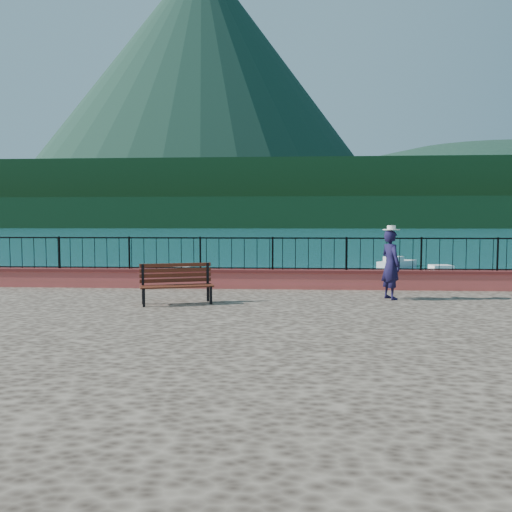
# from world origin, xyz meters

# --- Properties ---
(ground) EXTENTS (2000.00, 2000.00, 0.00)m
(ground) POSITION_xyz_m (0.00, 0.00, 0.00)
(ground) COLOR #19596B
(ground) RESTS_ON ground
(promenade) EXTENTS (30.00, 20.00, 1.20)m
(promenade) POSITION_xyz_m (0.00, -6.00, 0.60)
(promenade) COLOR #332821
(promenade) RESTS_ON ground
(parapet) EXTENTS (28.00, 0.46, 0.58)m
(parapet) POSITION_xyz_m (0.00, 3.70, 1.49)
(parapet) COLOR #CB494B
(parapet) RESTS_ON promenade
(railing) EXTENTS (27.00, 0.05, 0.95)m
(railing) POSITION_xyz_m (0.00, 3.70, 2.25)
(railing) COLOR black
(railing) RESTS_ON parapet
(dock) EXTENTS (2.00, 16.00, 0.30)m
(dock) POSITION_xyz_m (-2.00, 12.00, 0.15)
(dock) COLOR #2D231C
(dock) RESTS_ON ground
(far_forest) EXTENTS (900.00, 60.00, 18.00)m
(far_forest) POSITION_xyz_m (0.00, 300.00, 9.00)
(far_forest) COLOR black
(far_forest) RESTS_ON ground
(foothills) EXTENTS (900.00, 120.00, 44.00)m
(foothills) POSITION_xyz_m (0.00, 360.00, 22.00)
(foothills) COLOR black
(foothills) RESTS_ON ground
(volcano) EXTENTS (560.00, 560.00, 380.00)m
(volcano) POSITION_xyz_m (-120.00, 700.00, 190.00)
(volcano) COLOR #142D23
(volcano) RESTS_ON ground
(companion_hill) EXTENTS (448.00, 384.00, 180.00)m
(companion_hill) POSITION_xyz_m (220.00, 560.00, 0.00)
(companion_hill) COLOR #142D23
(companion_hill) RESTS_ON ground
(park_bench) EXTENTS (1.85, 1.11, 0.98)m
(park_bench) POSITION_xyz_m (-2.57, 0.71, 1.50)
(park_bench) COLOR black
(park_bench) RESTS_ON promenade
(person) EXTENTS (0.65, 0.77, 1.80)m
(person) POSITION_xyz_m (2.83, 1.81, 2.10)
(person) COLOR black
(person) RESTS_ON promenade
(hat) EXTENTS (0.44, 0.44, 0.12)m
(hat) POSITION_xyz_m (2.83, 1.81, 3.06)
(hat) COLOR white
(hat) RESTS_ON person
(boat_0) EXTENTS (3.87, 2.82, 0.80)m
(boat_0) POSITION_xyz_m (-5.08, 6.56, 0.40)
(boat_0) COLOR silver
(boat_0) RESTS_ON ground
(boat_2) EXTENTS (3.34, 1.60, 0.80)m
(boat_2) POSITION_xyz_m (9.43, 17.79, 0.40)
(boat_2) COLOR silver
(boat_2) RESTS_ON ground
(boat_3) EXTENTS (3.12, 4.38, 0.80)m
(boat_3) POSITION_xyz_m (-5.63, 15.84, 0.40)
(boat_3) COLOR silver
(boat_3) RESTS_ON ground
(boat_5) EXTENTS (3.34, 3.73, 0.80)m
(boat_5) POSITION_xyz_m (8.15, 25.44, 0.40)
(boat_5) COLOR silver
(boat_5) RESTS_ON ground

